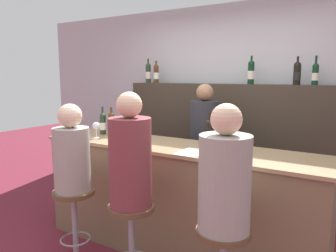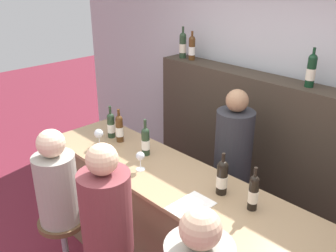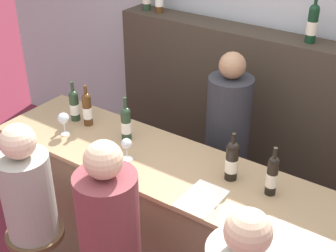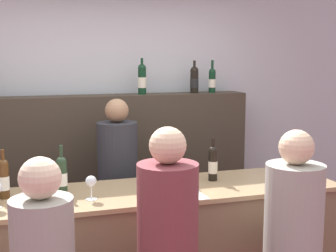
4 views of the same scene
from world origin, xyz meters
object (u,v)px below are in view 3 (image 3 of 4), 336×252
at_px(wine_bottle_counter_1, 87,109).
at_px(bartender, 226,160).
at_px(wine_bottle_counter_4, 272,175).
at_px(wine_glass_1, 127,145).
at_px(bar_stool_left, 38,249).
at_px(guest_seated_middle, 109,224).
at_px(wine_bottle_counter_2, 126,123).
at_px(wine_glass_0, 63,119).
at_px(wine_bottle_counter_3, 232,160).
at_px(wine_bottle_backbar_2, 312,23).
at_px(wine_bottle_counter_0, 74,105).
at_px(guest_seated_left, 27,189).

height_order(wine_bottle_counter_1, bartender, bartender).
relative_size(wine_bottle_counter_4, wine_glass_1, 2.03).
xyz_separation_m(bar_stool_left, guest_seated_middle, (0.65, 0.00, 0.54)).
xyz_separation_m(wine_bottle_counter_2, guest_seated_middle, (0.49, -0.76, -0.10)).
relative_size(wine_glass_0, guest_seated_middle, 0.19).
relative_size(wine_bottle_counter_3, bartender, 0.20).
bearing_deg(wine_bottle_backbar_2, wine_bottle_counter_1, -137.20).
xyz_separation_m(wine_bottle_counter_0, wine_glass_1, (0.65, -0.20, -0.01)).
bearing_deg(wine_bottle_counter_4, guest_seated_left, -148.46).
height_order(wine_bottle_backbar_2, guest_seated_left, wine_bottle_backbar_2).
xyz_separation_m(wine_bottle_counter_0, wine_bottle_counter_3, (1.30, 0.00, 0.01)).
relative_size(wine_bottle_counter_1, bartender, 0.19).
bearing_deg(wine_bottle_backbar_2, guest_seated_left, -118.03).
xyz_separation_m(wine_bottle_counter_1, wine_bottle_counter_4, (1.43, 0.00, -0.00)).
bearing_deg(wine_bottle_counter_0, wine_bottle_counter_2, 0.00).
height_order(bar_stool_left, guest_seated_left, guest_seated_left).
relative_size(wine_bottle_counter_1, guest_seated_middle, 0.35).
bearing_deg(wine_bottle_counter_4, wine_bottle_counter_3, 180.00).
xyz_separation_m(wine_bottle_counter_2, bartender, (0.49, 0.58, -0.43)).
bearing_deg(guest_seated_middle, bar_stool_left, 180.00).
xyz_separation_m(wine_bottle_backbar_2, wine_glass_1, (-0.66, -1.29, -0.58)).
xyz_separation_m(wine_bottle_counter_0, wine_bottle_backbar_2, (1.31, 1.10, 0.57)).
relative_size(wine_bottle_counter_0, guest_seated_middle, 0.34).
relative_size(guest_seated_middle, bartender, 0.55).
xyz_separation_m(wine_glass_0, guest_seated_middle, (0.89, -0.56, -0.10)).
distance_m(wine_bottle_counter_1, wine_bottle_counter_2, 0.36).
distance_m(wine_bottle_counter_1, bartender, 1.11).
bearing_deg(wine_bottle_counter_4, guest_seated_middle, -127.49).
relative_size(wine_glass_0, bartender, 0.10).
distance_m(wine_bottle_counter_3, wine_bottle_counter_4, 0.26).
distance_m(wine_bottle_counter_4, guest_seated_middle, 0.96).
bearing_deg(wine_glass_1, wine_bottle_counter_3, 16.78).
relative_size(wine_bottle_counter_2, wine_bottle_counter_3, 1.01).
xyz_separation_m(wine_glass_1, guest_seated_left, (-0.32, -0.56, -0.14)).
relative_size(wine_bottle_counter_1, bar_stool_left, 0.45).
bearing_deg(wine_bottle_counter_2, bar_stool_left, -102.00).
relative_size(wine_bottle_counter_1, wine_glass_0, 1.88).
distance_m(wine_bottle_counter_4, wine_bottle_backbar_2, 1.26).
bearing_deg(wine_glass_1, guest_seated_left, -120.02).
distance_m(wine_bottle_counter_3, wine_bottle_backbar_2, 1.23).
relative_size(wine_bottle_counter_3, bar_stool_left, 0.46).
xyz_separation_m(wine_bottle_counter_2, wine_glass_0, (-0.40, -0.20, -0.01)).
bearing_deg(bar_stool_left, bartender, 64.14).
height_order(wine_bottle_counter_4, guest_seated_left, guest_seated_left).
height_order(wine_bottle_counter_2, wine_bottle_counter_4, wine_bottle_counter_2).
relative_size(wine_bottle_counter_1, wine_glass_1, 2.03).
bearing_deg(wine_bottle_backbar_2, wine_bottle_counter_3, -90.73).
bearing_deg(wine_bottle_counter_2, wine_bottle_counter_3, 0.00).
bearing_deg(wine_bottle_counter_3, wine_glass_1, -163.22).
bearing_deg(wine_bottle_counter_2, wine_glass_1, -50.28).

